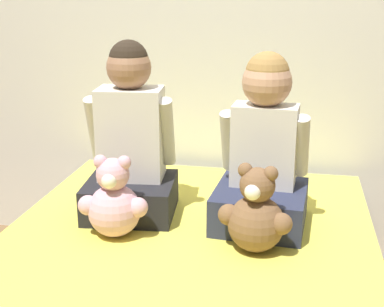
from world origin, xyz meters
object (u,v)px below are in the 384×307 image
at_px(teddy_bear_held_by_right_child, 256,215).
at_px(child_on_right, 263,155).
at_px(teddy_bear_held_by_left_child, 114,202).
at_px(child_on_left, 131,144).

bearing_deg(teddy_bear_held_by_right_child, child_on_right, 101.94).
bearing_deg(teddy_bear_held_by_left_child, child_on_right, 19.44).
bearing_deg(child_on_left, child_on_right, -5.72).
relative_size(child_on_left, teddy_bear_held_by_left_child, 2.23).
height_order(child_on_left, child_on_right, child_on_left).
bearing_deg(child_on_right, teddy_bear_held_by_right_child, -86.66).
distance_m(child_on_left, child_on_right, 0.51).
height_order(child_on_left, teddy_bear_held_by_left_child, child_on_left).
bearing_deg(teddy_bear_held_by_right_child, teddy_bear_held_by_left_child, -169.45).
relative_size(child_on_right, teddy_bear_held_by_right_child, 2.10).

